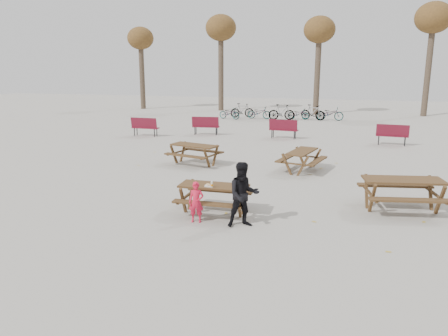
% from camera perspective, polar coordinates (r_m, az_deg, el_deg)
% --- Properties ---
extents(ground, '(80.00, 80.00, 0.00)m').
position_cam_1_polar(ground, '(11.64, -1.31, -5.90)').
color(ground, gray).
rests_on(ground, ground).
extents(main_picnic_table, '(1.80, 1.45, 0.78)m').
position_cam_1_polar(main_picnic_table, '(11.46, -1.33, -3.13)').
color(main_picnic_table, '#372114').
rests_on(main_picnic_table, ground).
extents(food_tray, '(0.18, 0.11, 0.03)m').
position_cam_1_polar(food_tray, '(11.24, -2.05, -2.37)').
color(food_tray, white).
rests_on(food_tray, main_picnic_table).
extents(bread_roll, '(0.14, 0.06, 0.05)m').
position_cam_1_polar(bread_roll, '(11.23, -2.06, -2.16)').
color(bread_roll, tan).
rests_on(bread_roll, food_tray).
extents(soda_bottle, '(0.07, 0.07, 0.17)m').
position_cam_1_polar(soda_bottle, '(11.18, -1.59, -2.17)').
color(soda_bottle, silver).
rests_on(soda_bottle, main_picnic_table).
extents(child, '(0.41, 0.31, 1.03)m').
position_cam_1_polar(child, '(10.87, -3.64, -4.47)').
color(child, red).
rests_on(child, ground).
extents(adult, '(0.96, 0.88, 1.60)m').
position_cam_1_polar(adult, '(10.49, 2.55, -3.51)').
color(adult, black).
rests_on(adult, ground).
extents(picnic_table_east, '(2.31, 1.99, 0.88)m').
position_cam_1_polar(picnic_table_east, '(12.62, 22.23, -3.28)').
color(picnic_table_east, '#372114').
rests_on(picnic_table_east, ground).
extents(picnic_table_north, '(2.16, 1.90, 0.79)m').
position_cam_1_polar(picnic_table_north, '(17.12, -3.88, 1.76)').
color(picnic_table_north, '#372114').
rests_on(picnic_table_north, ground).
extents(picnic_table_far, '(1.80, 2.05, 0.76)m').
position_cam_1_polar(picnic_table_far, '(16.30, 10.10, 0.93)').
color(picnic_table_far, '#372114').
rests_on(picnic_table_far, ground).
extents(park_bench_row, '(14.34, 1.90, 1.03)m').
position_cam_1_polar(park_bench_row, '(23.24, 3.74, 5.15)').
color(park_bench_row, maroon).
rests_on(park_bench_row, ground).
extents(bicycle_row, '(8.75, 2.27, 1.09)m').
position_cam_1_polar(bicycle_row, '(31.59, 7.47, 7.20)').
color(bicycle_row, black).
rests_on(bicycle_row, ground).
extents(tree_row, '(32.17, 3.52, 8.26)m').
position_cam_1_polar(tree_row, '(35.81, 12.24, 16.89)').
color(tree_row, '#382B21').
rests_on(tree_row, ground).
extents(fallen_leaves, '(11.00, 11.00, 0.01)m').
position_cam_1_polar(fallen_leaves, '(13.83, 3.65, -2.75)').
color(fallen_leaves, gold).
rests_on(fallen_leaves, ground).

